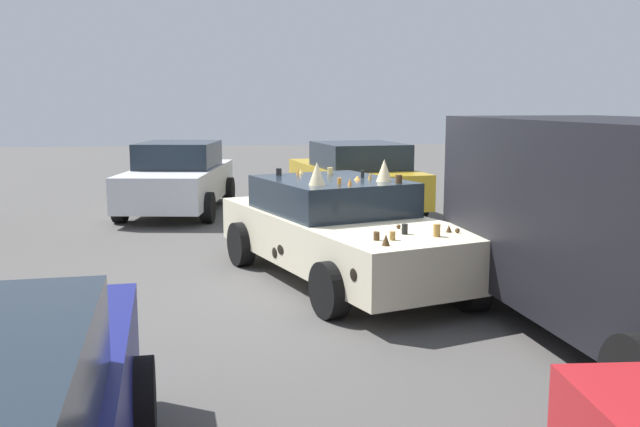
% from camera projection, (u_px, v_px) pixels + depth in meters
% --- Properties ---
extents(ground_plane, '(60.00, 60.00, 0.00)m').
position_uv_depth(ground_plane, '(342.00, 280.00, 9.29)').
color(ground_plane, '#514F4C').
extents(art_car_decorated, '(4.83, 3.17, 1.61)m').
position_uv_depth(art_car_decorated, '(340.00, 229.00, 9.24)').
color(art_car_decorated, beige).
rests_on(art_car_decorated, ground).
extents(parked_sedan_behind_right, '(4.74, 2.54, 1.50)m').
position_uv_depth(parked_sedan_behind_right, '(354.00, 177.00, 15.01)').
color(parked_sedan_behind_right, gold).
rests_on(parked_sedan_behind_right, ground).
extents(parked_sedan_near_right, '(4.56, 2.40, 1.50)m').
position_uv_depth(parked_sedan_near_right, '(179.00, 178.00, 14.96)').
color(parked_sedan_near_right, silver).
rests_on(parked_sedan_near_right, ground).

